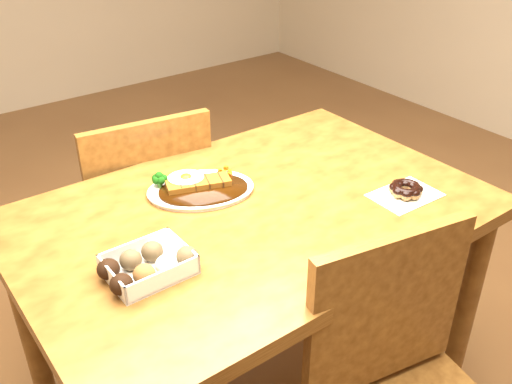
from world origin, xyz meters
TOP-DOWN VIEW (x-y plane):
  - table at (0.00, 0.00)m, footprint 1.20×0.80m
  - chair_far at (-0.07, 0.54)m, footprint 0.47×0.47m
  - katsu_curry_plate at (-0.07, 0.16)m, footprint 0.34×0.29m
  - donut_box at (-0.34, -0.08)m, footprint 0.21×0.14m
  - pon_de_ring at (0.36, -0.19)m, footprint 0.18×0.13m

SIDE VIEW (x-z plane):
  - chair_far at x=-0.07m, z-range 0.04..0.91m
  - table at x=0.00m, z-range 0.28..1.03m
  - katsu_curry_plate at x=-0.07m, z-range 0.74..0.79m
  - pon_de_ring at x=0.36m, z-range 0.75..0.79m
  - donut_box at x=-0.34m, z-range 0.75..0.80m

